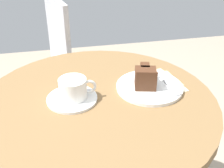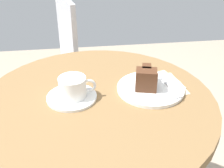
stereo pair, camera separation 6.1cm
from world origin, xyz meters
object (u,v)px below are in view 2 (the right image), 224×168
Objects in this scene: cake_slice at (146,78)px; napkin at (159,84)px; teaspoon at (81,89)px; coffee_cup at (73,87)px; fork at (172,89)px; saucer at (72,97)px; cafe_chair at (55,70)px; cake_plate at (150,88)px.

cake_slice is 0.08m from napkin.
teaspoon is 0.50× the size of napkin.
cake_slice is at bearing -154.12° from napkin.
teaspoon is at bearing 54.40° from coffee_cup.
napkin is (-0.03, 0.06, -0.01)m from fork.
cafe_chair is (-0.10, 0.61, -0.21)m from saucer.
cake_slice is (0.25, 0.02, 0.00)m from coffee_cup.
teaspoon is at bearing 175.31° from cake_slice.
cake_slice is 0.73m from cafe_chair.
saucer is 1.36× the size of coffee_cup.
fork is at bearing -2.03° from coffee_cup.
cake_plate reaches higher than napkin.
cafe_chair reaches higher than cake_plate.
napkin is (0.28, 0.01, -0.01)m from teaspoon.
coffee_cup is at bearing 5.92° from saucer.
teaspoon is at bearing -106.79° from fork.
coffee_cup is 0.82× the size of fork.
saucer is 1.68× the size of teaspoon.
fork is at bearing 6.77° from teaspoon.
fork reaches higher than cake_plate.
napkin is at bearing 25.88° from cake_slice.
coffee_cup is 1.23× the size of cake_slice.
cafe_chair is (-0.42, 0.56, -0.20)m from napkin.
cake_slice is at bearing 169.22° from cake_plate.
coffee_cup reaches higher than napkin.
cake_slice reaches higher than teaspoon.
coffee_cup is 0.66m from cafe_chair.
teaspoon reaches higher than saucer.
teaspoon is 0.62m from cafe_chair.
cake_plate is at bearing -10.78° from cake_slice.
saucer reaches higher than napkin.
cake_slice is 0.67× the size of fork.
cake_plate is at bearing 3.46° from saucer.
saucer is at bearing -176.54° from cake_plate.
coffee_cup is at bearing -175.64° from cake_slice.
napkin is (0.31, 0.05, -0.04)m from coffee_cup.
coffee_cup is at bearing -109.71° from teaspoon.
cake_slice is (0.26, 0.02, 0.04)m from saucer.
teaspoon is at bearing -178.11° from napkin.
fork is (0.31, -0.05, 0.00)m from teaspoon.
teaspoon is at bearing -0.17° from cafe_chair.
fork reaches higher than teaspoon.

